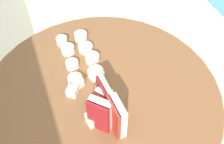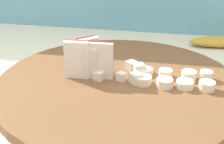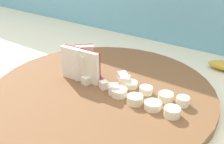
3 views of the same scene
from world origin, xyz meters
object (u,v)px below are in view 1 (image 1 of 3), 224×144
apple_dice_pile (90,95)px  banana_slice_rows (80,55)px  cutting_board (101,96)px  apple_wedge_fan (108,109)px

apple_dice_pile → banana_slice_rows: (0.10, -0.01, -0.00)m
cutting_board → banana_slice_rows: bearing=5.6°
cutting_board → apple_wedge_fan: 0.07m
apple_dice_pile → banana_slice_rows: 0.10m
apple_dice_pile → banana_slice_rows: apple_dice_pile is taller
apple_wedge_fan → banana_slice_rows: (0.15, 0.00, -0.02)m
cutting_board → apple_wedge_fan: size_ratio=5.05×
banana_slice_rows → cutting_board: bearing=-174.4°
cutting_board → apple_dice_pile: apple_dice_pile is taller
cutting_board → apple_wedge_fan: bearing=172.0°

